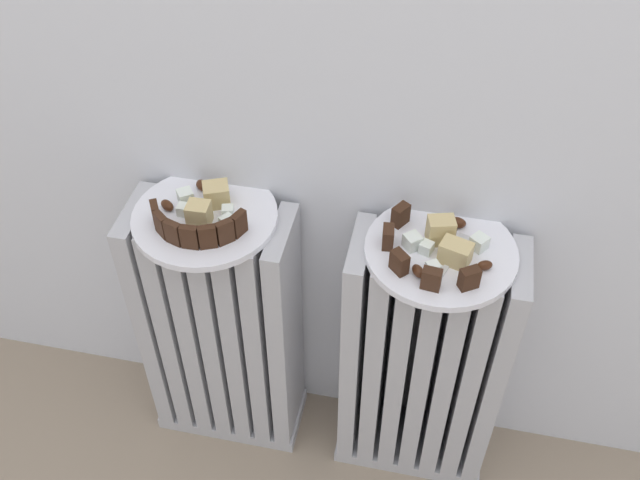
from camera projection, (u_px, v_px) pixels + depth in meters
radiator_left at (222, 331)px, 1.42m from camera, size 0.30×0.14×0.59m
radiator_right at (422, 365)px, 1.36m from camera, size 0.30×0.14×0.59m
plate_left at (205, 217)px, 1.20m from camera, size 0.24×0.24×0.01m
plate_right at (441, 251)px, 1.15m from camera, size 0.24×0.24×0.01m
dark_cake_slice_left_0 at (156, 214)px, 1.17m from camera, size 0.02×0.03×0.04m
dark_cake_slice_left_1 at (162, 225)px, 1.15m from camera, size 0.03×0.03×0.04m
dark_cake_slice_left_2 at (173, 233)px, 1.14m from camera, size 0.03×0.02×0.04m
dark_cake_slice_left_3 at (189, 237)px, 1.13m from camera, size 0.03×0.01×0.04m
dark_cake_slice_left_4 at (208, 237)px, 1.13m from camera, size 0.03×0.02×0.04m
dark_cake_slice_left_5 at (225, 232)px, 1.14m from camera, size 0.03×0.03×0.04m
dark_cake_slice_left_6 at (239, 224)px, 1.15m from camera, size 0.02×0.03×0.04m
marble_cake_slice_left_0 at (199, 214)px, 1.17m from camera, size 0.04×0.03×0.04m
marble_cake_slice_left_1 at (216, 195)px, 1.21m from camera, size 0.05×0.05×0.04m
turkish_delight_left_0 at (228, 222)px, 1.17m from camera, size 0.03×0.03×0.02m
turkish_delight_left_1 at (228, 212)px, 1.19m from camera, size 0.02×0.02×0.02m
turkish_delight_left_2 at (185, 197)px, 1.21m from camera, size 0.03×0.03×0.02m
turkish_delight_left_3 at (183, 210)px, 1.19m from camera, size 0.02×0.02×0.02m
medjool_date_left_0 at (167, 205)px, 1.20m from camera, size 0.03×0.03×0.02m
medjool_date_left_1 at (202, 185)px, 1.24m from camera, size 0.03×0.03×0.02m
dark_cake_slice_right_0 at (401, 215)px, 1.17m from camera, size 0.03×0.03×0.04m
dark_cake_slice_right_1 at (388, 237)px, 1.14m from camera, size 0.02×0.03×0.04m
dark_cake_slice_right_2 at (399, 262)px, 1.10m from camera, size 0.03×0.03×0.04m
dark_cake_slice_right_3 at (431, 279)px, 1.07m from camera, size 0.03×0.02×0.04m
dark_cake_slice_right_4 at (469, 278)px, 1.07m from camera, size 0.03×0.03×0.04m
marble_cake_slice_right_0 at (455, 253)px, 1.11m from camera, size 0.05×0.05×0.04m
marble_cake_slice_right_1 at (441, 230)px, 1.14m from camera, size 0.05×0.04×0.05m
turkish_delight_right_0 at (479, 243)px, 1.14m from camera, size 0.03×0.03×0.02m
turkish_delight_right_1 at (412, 241)px, 1.14m from camera, size 0.03×0.03×0.02m
turkish_delight_right_2 at (433, 268)px, 1.10m from camera, size 0.03×0.03×0.02m
turkish_delight_right_3 at (426, 248)px, 1.13m from camera, size 0.02×0.02×0.02m
medjool_date_right_0 at (418, 271)px, 1.10m from camera, size 0.03×0.03×0.02m
medjool_date_right_1 at (457, 223)px, 1.17m from camera, size 0.03×0.02×0.02m
medjool_date_right_2 at (485, 265)px, 1.11m from camera, size 0.03×0.02×0.02m
fork at (456, 251)px, 1.14m from camera, size 0.04×0.10×0.00m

